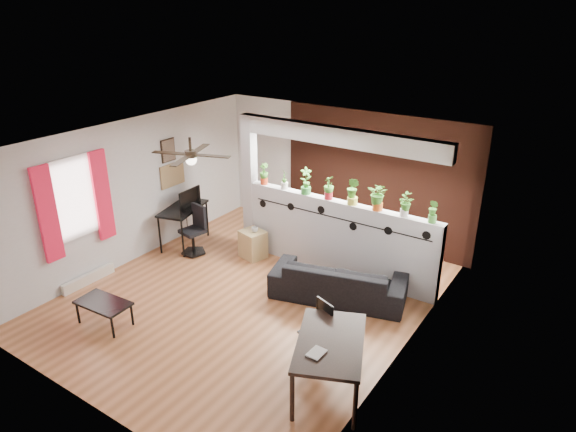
% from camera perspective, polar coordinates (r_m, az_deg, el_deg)
% --- Properties ---
extents(room_shell, '(6.30, 7.10, 2.90)m').
position_cam_1_polar(room_shell, '(7.91, -4.51, -0.82)').
color(room_shell, brown).
rests_on(room_shell, ground).
extents(partition_wall, '(3.60, 0.18, 1.35)m').
position_cam_1_polar(partition_wall, '(8.92, 5.64, -2.42)').
color(partition_wall, '#BCBCC1').
rests_on(partition_wall, ground).
extents(ceiling_header, '(3.60, 0.18, 0.30)m').
position_cam_1_polar(ceiling_header, '(8.32, 6.11, 8.70)').
color(ceiling_header, silver).
rests_on(ceiling_header, room_shell).
extents(pier_column, '(0.22, 0.20, 2.60)m').
position_cam_1_polar(pier_column, '(9.65, -4.25, 3.64)').
color(pier_column, '#BCBCC1').
rests_on(pier_column, ground).
extents(brick_panel, '(3.90, 0.05, 2.60)m').
position_cam_1_polar(brick_panel, '(9.92, 9.84, 3.90)').
color(brick_panel, brown).
rests_on(brick_panel, ground).
extents(vine_decal, '(3.31, 0.01, 0.30)m').
position_cam_1_polar(vine_decal, '(8.68, 5.44, -0.23)').
color(vine_decal, black).
rests_on(vine_decal, partition_wall).
extents(window_assembly, '(0.09, 1.30, 1.55)m').
position_cam_1_polar(window_assembly, '(8.88, -22.63, 1.57)').
color(window_assembly, white).
rests_on(window_assembly, room_shell).
extents(baseboard_heater, '(0.08, 1.00, 0.18)m').
position_cam_1_polar(baseboard_heater, '(9.44, -21.27, -6.50)').
color(baseboard_heater, silver).
rests_on(baseboard_heater, ground).
extents(corkboard, '(0.03, 0.60, 0.45)m').
position_cam_1_polar(corkboard, '(10.19, -12.72, 4.49)').
color(corkboard, olive).
rests_on(corkboard, room_shell).
extents(framed_art, '(0.03, 0.34, 0.44)m').
position_cam_1_polar(framed_art, '(10.02, -13.18, 7.12)').
color(framed_art, '#8C7259').
rests_on(framed_art, room_shell).
extents(ceiling_fan, '(1.19, 1.19, 0.43)m').
position_cam_1_polar(ceiling_fan, '(7.86, -10.74, 6.56)').
color(ceiling_fan, black).
rests_on(ceiling_fan, room_shell).
extents(potted_plant_0, '(0.23, 0.21, 0.39)m').
position_cam_1_polar(potted_plant_0, '(9.38, -2.69, 4.76)').
color(potted_plant_0, red).
rests_on(potted_plant_0, partition_wall).
extents(potted_plant_1, '(0.23, 0.22, 0.37)m').
position_cam_1_polar(potted_plant_1, '(9.13, -0.40, 4.21)').
color(potted_plant_1, white).
rests_on(potted_plant_1, partition_wall).
extents(potted_plant_2, '(0.32, 0.32, 0.47)m').
position_cam_1_polar(potted_plant_2, '(8.88, 2.02, 4.01)').
color(potted_plant_2, green).
rests_on(potted_plant_2, partition_wall).
extents(potted_plant_3, '(0.19, 0.23, 0.40)m').
position_cam_1_polar(potted_plant_3, '(8.68, 4.55, 3.25)').
color(potted_plant_3, '#B51C26').
rests_on(potted_plant_3, partition_wall).
extents(potted_plant_4, '(0.28, 0.24, 0.47)m').
position_cam_1_polar(potted_plant_4, '(8.47, 7.22, 2.87)').
color(potted_plant_4, '#D8D54C').
rests_on(potted_plant_4, partition_wall).
extents(potted_plant_5, '(0.25, 0.20, 0.46)m').
position_cam_1_polar(potted_plant_5, '(8.30, 9.99, 2.23)').
color(potted_plant_5, '#D75719').
rests_on(potted_plant_5, partition_wall).
extents(potted_plant_6, '(0.23, 0.22, 0.37)m').
position_cam_1_polar(potted_plant_6, '(8.16, 12.85, 1.30)').
color(potted_plant_6, white).
rests_on(potted_plant_6, partition_wall).
extents(potted_plant_7, '(0.23, 0.22, 0.37)m').
position_cam_1_polar(potted_plant_7, '(8.03, 15.83, 0.61)').
color(potted_plant_7, '#489736').
rests_on(potted_plant_7, partition_wall).
extents(sofa, '(2.18, 1.31, 0.60)m').
position_cam_1_polar(sofa, '(8.35, 5.62, -7.22)').
color(sofa, black).
rests_on(sofa, ground).
extents(cube_shelf, '(0.51, 0.48, 0.53)m').
position_cam_1_polar(cube_shelf, '(9.61, -3.92, -3.14)').
color(cube_shelf, tan).
rests_on(cube_shelf, ground).
extents(cup, '(0.15, 0.15, 0.10)m').
position_cam_1_polar(cup, '(9.45, -3.73, -1.51)').
color(cup, gray).
rests_on(cup, cube_shelf).
extents(computer_desk, '(0.83, 1.19, 0.78)m').
position_cam_1_polar(computer_desk, '(10.11, -11.59, 0.55)').
color(computer_desk, black).
rests_on(computer_desk, ground).
extents(monitor, '(0.33, 0.08, 0.19)m').
position_cam_1_polar(monitor, '(10.15, -11.07, 1.69)').
color(monitor, black).
rests_on(monitor, computer_desk).
extents(office_chair, '(0.49, 0.49, 0.94)m').
position_cam_1_polar(office_chair, '(9.83, -10.29, -1.88)').
color(office_chair, black).
rests_on(office_chair, ground).
extents(dining_table, '(1.24, 1.51, 0.71)m').
position_cam_1_polar(dining_table, '(6.38, 4.71, -14.20)').
color(dining_table, black).
rests_on(dining_table, ground).
extents(book, '(0.18, 0.24, 0.02)m').
position_cam_1_polar(book, '(6.15, 2.48, -14.68)').
color(book, gray).
rests_on(book, dining_table).
extents(folding_chair, '(0.44, 0.44, 0.85)m').
position_cam_1_polar(folding_chair, '(6.94, 3.57, -12.06)').
color(folding_chair, black).
rests_on(folding_chair, ground).
extents(coffee_table, '(0.84, 0.50, 0.38)m').
position_cam_1_polar(coffee_table, '(8.12, -19.83, -9.22)').
color(coffee_table, black).
rests_on(coffee_table, ground).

